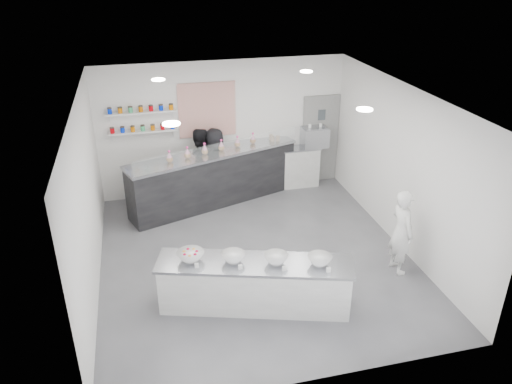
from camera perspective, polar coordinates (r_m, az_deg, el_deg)
floor at (r=9.22m, az=-0.08°, el=-7.45°), size 6.00×6.00×0.00m
ceiling at (r=7.97m, az=-0.09°, el=10.87°), size 6.00×6.00×0.00m
back_wall at (r=11.22m, az=-3.76°, el=7.31°), size 5.50×0.00×5.50m
left_wall at (r=8.34m, az=-18.77°, el=-0.92°), size 0.00×6.00×6.00m
right_wall at (r=9.47m, az=16.32°, el=2.67°), size 0.00×6.00×6.00m
back_door at (r=11.93m, az=7.32°, el=6.01°), size 0.88×0.04×2.10m
pattern_panel at (r=11.01m, az=-5.61°, el=9.33°), size 1.25×0.03×1.20m
jar_shelf_lower at (r=10.94m, az=-12.78°, el=6.78°), size 1.45×0.22×0.04m
jar_shelf_upper at (r=10.82m, az=-13.00°, el=8.88°), size 1.45×0.22×0.04m
preserve_jars at (r=10.84m, az=-12.92°, el=8.14°), size 1.45×0.10×0.56m
downlight_0 at (r=6.82m, az=-9.65°, el=7.70°), size 0.24×0.24×0.02m
downlight_1 at (r=7.53m, az=12.31°, el=9.22°), size 0.24×0.24×0.02m
downlight_2 at (r=9.33m, az=-11.11°, el=12.49°), size 0.24×0.24×0.02m
downlight_3 at (r=9.86m, az=5.78°, el=13.55°), size 0.24×0.24×0.02m
prep_counter at (r=7.85m, az=-0.16°, el=-10.52°), size 3.06×1.53×0.82m
back_bar at (r=10.90m, az=-4.78°, el=1.59°), size 3.87×1.93×1.19m
sneeze_guard at (r=10.33m, az=-4.04°, el=4.79°), size 3.60×1.26×0.33m
espresso_ledge at (r=11.74m, az=4.05°, el=2.82°), size 1.29×0.41×0.96m
espresso_machine at (r=11.65m, az=6.72°, el=6.24°), size 0.59×0.41×0.45m
cup_stacks at (r=11.38m, az=2.11°, el=5.66°), size 0.24×0.24×0.36m
prep_bowls at (r=7.58m, az=-0.16°, el=-7.59°), size 2.35×1.13×0.15m
label_cards at (r=7.24m, az=1.90°, el=-9.73°), size 2.01×0.04×0.07m
cookie_bags at (r=10.62m, az=-4.93°, el=5.16°), size 2.06×0.83×0.26m
woman_prep at (r=8.84m, az=16.28°, el=-4.39°), size 0.39×0.57×1.53m
staff_left at (r=11.00m, az=-6.47°, el=3.09°), size 0.81×0.63×1.67m
staff_right at (r=11.05m, az=-4.67°, el=3.18°), size 0.88×0.66×1.63m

